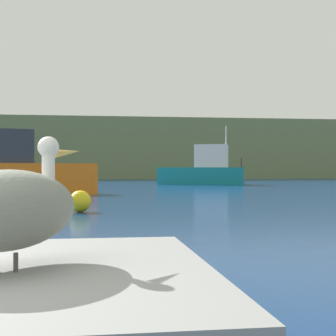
# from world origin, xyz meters

# --- Properties ---
(hillside_backdrop) EXTENTS (140.00, 10.14, 7.13)m
(hillside_backdrop) POSITION_xyz_m (0.00, 62.33, 3.57)
(hillside_backdrop) COLOR #6B7A51
(hillside_backdrop) RESTS_ON ground
(pier_dock) EXTENTS (2.55, 2.83, 0.58)m
(pier_dock) POSITION_xyz_m (1.33, 0.46, 0.29)
(pier_dock) COLOR gray
(pier_dock) RESTS_ON ground
(pelican) EXTENTS (1.11, 1.34, 0.85)m
(pelican) POSITION_xyz_m (1.33, 0.47, 0.95)
(pelican) COLOR gray
(pelican) RESTS_ON pier_dock
(fishing_boat_teal) EXTENTS (6.71, 4.18, 4.43)m
(fishing_boat_teal) POSITION_xyz_m (10.37, 36.66, 1.08)
(fishing_boat_teal) COLOR teal
(fishing_boat_teal) RESTS_ON ground
(fishing_boat_orange) EXTENTS (6.19, 3.34, 4.17)m
(fishing_boat_orange) POSITION_xyz_m (-1.05, 22.02, 1.00)
(fishing_boat_orange) COLOR orange
(fishing_boat_orange) RESTS_ON ground
(mooring_buoy) EXTENTS (0.60, 0.60, 0.60)m
(mooring_buoy) POSITION_xyz_m (1.56, 11.92, 0.30)
(mooring_buoy) COLOR yellow
(mooring_buoy) RESTS_ON ground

